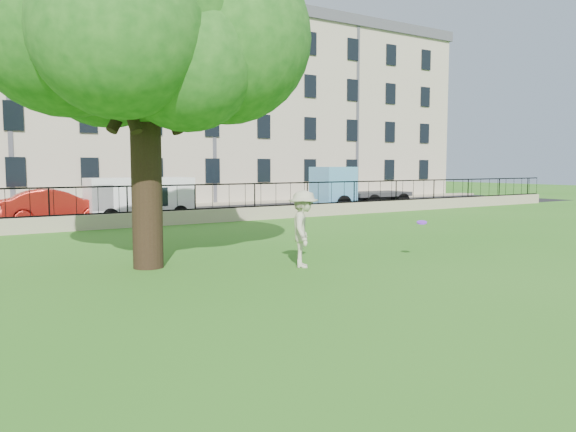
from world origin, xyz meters
TOP-DOWN VIEW (x-y plane):
  - ground at (0.00, 0.00)m, footprint 120.00×120.00m
  - retaining_wall at (0.00, 12.00)m, footprint 50.00×0.40m
  - iron_railing at (0.00, 12.00)m, footprint 50.00×0.05m
  - street at (0.00, 16.70)m, footprint 60.00×9.00m
  - sidewalk at (0.00, 21.90)m, footprint 60.00×1.40m
  - building_row at (0.00, 27.57)m, footprint 56.40×10.40m
  - tree at (-5.45, 2.73)m, footprint 7.83×6.03m
  - man at (-2.03, 0.62)m, footprint 1.30×1.44m
  - frisbee at (1.30, -0.18)m, footprint 0.31×0.32m
  - red_sedan at (-5.18, 15.05)m, footprint 4.67×1.82m
  - white_van at (-1.62, 14.57)m, footprint 4.74×1.90m
  - blue_truck at (11.43, 14.42)m, footprint 5.92×2.23m

SIDE VIEW (x-z plane):
  - ground at x=0.00m, z-range 0.00..0.00m
  - street at x=0.00m, z-range 0.00..0.01m
  - sidewalk at x=0.00m, z-range 0.00..0.12m
  - retaining_wall at x=0.00m, z-range 0.00..0.60m
  - red_sedan at x=-5.18m, z-range 0.00..1.52m
  - man at x=-2.03m, z-range 0.00..1.94m
  - white_van at x=-1.62m, z-range 0.00..1.98m
  - frisbee at x=1.30m, z-range 0.96..1.08m
  - iron_railing at x=0.00m, z-range 0.59..1.72m
  - blue_truck at x=11.43m, z-range 0.00..2.46m
  - tree at x=-5.45m, z-range 1.51..11.07m
  - building_row at x=0.00m, z-range 0.02..13.82m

